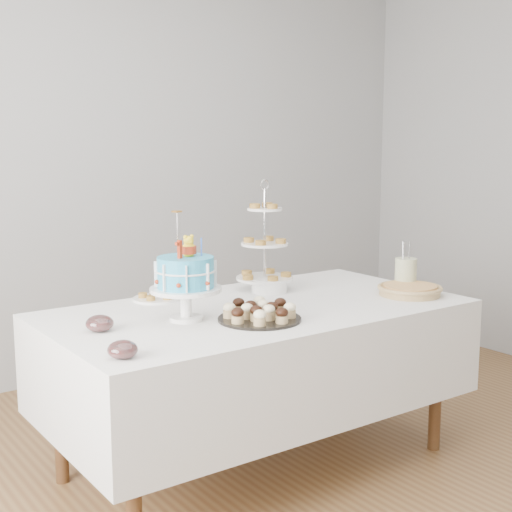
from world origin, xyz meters
TOP-DOWN VIEW (x-y plane):
  - floor at (0.00, 0.00)m, footprint 5.00×5.00m
  - walls at (0.00, 0.00)m, footprint 5.04×4.04m
  - table at (0.00, 0.30)m, footprint 1.92×1.02m
  - birthday_cake at (-0.39, 0.28)m, footprint 0.30×0.30m
  - cupcake_tray at (-0.14, 0.09)m, footprint 0.36×0.36m
  - pie at (0.76, 0.07)m, footprint 0.32×0.32m
  - tiered_stand at (0.24, 0.58)m, footprint 0.29×0.29m
  - plate_stack at (0.24, 0.53)m, footprint 0.18×0.18m
  - pastry_plate at (-0.31, 0.70)m, footprint 0.23×0.23m
  - jam_bowl_a at (-0.84, -0.06)m, footprint 0.11×0.11m
  - jam_bowl_b at (-0.76, 0.32)m, footprint 0.11×0.11m
  - utensil_pitcher at (0.84, 0.17)m, footprint 0.12×0.11m

SIDE VIEW (x-z plane):
  - floor at x=0.00m, z-range 0.00..0.00m
  - table at x=0.00m, z-range 0.16..0.93m
  - pastry_plate at x=-0.31m, z-range 0.77..0.80m
  - pie at x=0.76m, z-range 0.77..0.82m
  - jam_bowl_a at x=-0.84m, z-range 0.77..0.83m
  - jam_bowl_b at x=-0.76m, z-range 0.77..0.84m
  - plate_stack at x=0.24m, z-range 0.77..0.84m
  - cupcake_tray at x=-0.14m, z-range 0.77..0.85m
  - utensil_pitcher at x=0.84m, z-range 0.73..0.98m
  - birthday_cake at x=-0.39m, z-range 0.66..1.13m
  - tiered_stand at x=0.24m, z-range 0.72..1.29m
  - walls at x=0.00m, z-range 0.00..2.70m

